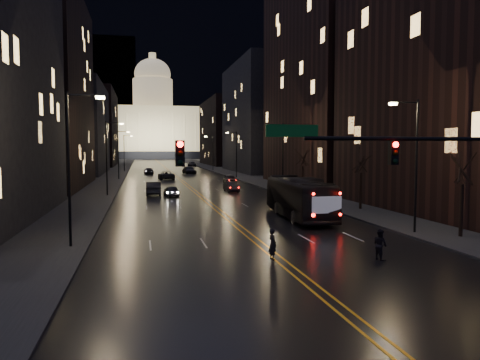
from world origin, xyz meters
TOP-DOWN VIEW (x-y plane):
  - ground at (0.00, 0.00)m, footprint 900.00×900.00m
  - road at (0.00, 130.00)m, footprint 20.00×320.00m
  - sidewalk_left at (-14.00, 130.00)m, footprint 8.00×320.00m
  - sidewalk_right at (14.00, 130.00)m, footprint 8.00×320.00m
  - center_line at (0.00, 130.00)m, footprint 0.62×320.00m
  - building_left_mid at (-21.00, 54.00)m, footprint 12.00×30.00m
  - building_left_far at (-21.00, 92.00)m, footprint 12.00×34.00m
  - building_left_dist at (-21.00, 140.00)m, footprint 12.00×40.00m
  - building_right_near at (21.00, 20.00)m, footprint 12.00×26.00m
  - building_right_tall at (21.00, 50.00)m, footprint 12.00×30.00m
  - building_right_mid at (21.00, 92.00)m, footprint 12.00×34.00m
  - building_right_dist at (21.00, 140.00)m, footprint 12.00×40.00m
  - mountain_ridge at (40.00, 380.00)m, footprint 520.00×60.00m
  - capitol at (0.00, 250.00)m, footprint 90.00×50.00m
  - traffic_signal at (5.91, -0.00)m, footprint 17.29×0.45m
  - streetlamp_right_near at (10.81, 10.00)m, footprint 2.13×0.25m
  - streetlamp_left_near at (-10.81, 10.00)m, footprint 2.13×0.25m
  - streetlamp_right_mid at (10.81, 40.00)m, footprint 2.13×0.25m
  - streetlamp_left_mid at (-10.81, 40.00)m, footprint 2.13×0.25m
  - streetlamp_right_far at (10.81, 70.00)m, footprint 2.13×0.25m
  - streetlamp_left_far at (-10.81, 70.00)m, footprint 2.13×0.25m
  - streetlamp_right_dist at (10.81, 100.00)m, footprint 2.13×0.25m
  - streetlamp_left_dist at (-10.81, 100.00)m, footprint 2.13×0.25m
  - tree_right_near at (13.00, 8.00)m, footprint 2.40×2.40m
  - tree_right_mid at (13.00, 22.00)m, footprint 2.40×2.40m
  - tree_right_far at (13.00, 38.00)m, footprint 2.40×2.40m
  - bus at (5.82, 18.73)m, footprint 3.50×12.29m
  - oncoming_car_a at (-3.47, 37.90)m, footprint 1.82×4.05m
  - oncoming_car_b at (-5.51, 40.41)m, footprint 1.88×5.09m
  - oncoming_car_c at (-2.50, 68.46)m, footprint 2.94×5.78m
  - oncoming_car_d at (-5.32, 87.65)m, footprint 2.24×4.94m
  - receding_car_a at (4.67, 42.47)m, footprint 1.57×4.09m
  - receding_car_b at (7.00, 55.64)m, footprint 2.11×4.74m
  - receding_car_c at (3.58, 86.79)m, footprint 3.04×5.95m
  - receding_car_d at (8.50, 127.06)m, footprint 2.92×5.69m
  - pedestrian_a at (-0.36, 5.00)m, footprint 0.52×0.67m
  - pedestrian_b at (5.11, 3.87)m, footprint 0.60×0.86m

SIDE VIEW (x-z plane):
  - ground at x=0.00m, z-range 0.00..0.00m
  - road at x=0.00m, z-range 0.00..0.02m
  - center_line at x=0.00m, z-range 0.02..0.03m
  - sidewalk_left at x=-14.00m, z-range 0.00..0.16m
  - sidewalk_right at x=14.00m, z-range 0.00..0.16m
  - receding_car_a at x=4.67m, z-range 0.00..1.33m
  - oncoming_car_a at x=-3.47m, z-range 0.00..1.35m
  - oncoming_car_d at x=-5.32m, z-range 0.00..1.40m
  - receding_car_d at x=8.50m, z-range 0.00..1.54m
  - oncoming_car_c at x=-2.50m, z-range 0.00..1.56m
  - receding_car_b at x=7.00m, z-range 0.00..1.58m
  - pedestrian_b at x=5.11m, z-range 0.00..1.61m
  - receding_car_c at x=3.58m, z-range 0.00..1.65m
  - pedestrian_a at x=-0.36m, z-range 0.00..1.65m
  - oncoming_car_b at x=-5.51m, z-range 0.00..1.67m
  - bus at x=5.82m, z-range 0.00..3.38m
  - tree_right_near at x=13.00m, z-range 1.20..7.85m
  - tree_right_mid at x=13.00m, z-range 1.20..7.85m
  - tree_right_far at x=13.00m, z-range 1.20..7.85m
  - streetlamp_right_near at x=10.81m, z-range 0.58..9.58m
  - streetlamp_left_near at x=-10.81m, z-range 0.58..9.58m
  - streetlamp_right_mid at x=10.81m, z-range 0.58..9.58m
  - streetlamp_left_mid at x=-10.81m, z-range 0.58..9.58m
  - streetlamp_right_far at x=10.81m, z-range 0.58..9.58m
  - streetlamp_left_far at x=-10.81m, z-range 0.58..9.58m
  - streetlamp_right_dist at x=10.81m, z-range 0.58..9.58m
  - streetlamp_left_dist at x=-10.81m, z-range 0.58..9.58m
  - traffic_signal at x=5.91m, z-range 1.60..8.60m
  - building_left_far at x=-21.00m, z-range 0.00..20.00m
  - building_right_dist at x=21.00m, z-range 0.00..22.00m
  - building_left_dist at x=-21.00m, z-range 0.00..24.00m
  - building_right_near at x=21.00m, z-range 0.00..24.00m
  - building_right_mid at x=21.00m, z-range 0.00..26.00m
  - building_left_mid at x=-21.00m, z-range 0.00..28.00m
  - capitol at x=0.00m, z-range -12.10..46.40m
  - building_right_tall at x=21.00m, z-range 0.00..38.00m
  - mountain_ridge at x=40.00m, z-range 0.00..130.00m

